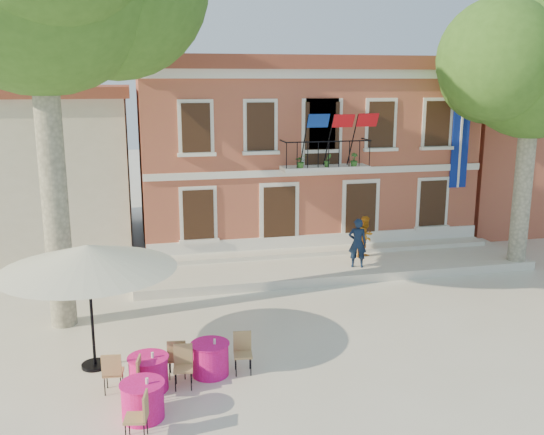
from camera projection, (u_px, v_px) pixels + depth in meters
The scene contains 12 objects.
ground at pixel (315, 320), 17.08m from camera, with size 90.00×90.00×0.00m, color beige.
main_building at pixel (294, 147), 26.17m from camera, with size 13.50×9.59×7.50m.
neighbor_west at pixel (15, 165), 24.74m from camera, with size 9.40×9.40×6.40m.
neighbor_east at pixel (523, 151), 29.88m from camera, with size 9.40×9.40×6.40m.
terrace at pixel (333, 265), 21.67m from camera, with size 14.00×3.40×0.30m, color silver.
plane_tree_east at pixel (534, 69), 20.29m from camera, with size 4.83×4.83×9.48m.
patio_umbrella at pixel (88, 258), 13.74m from camera, with size 4.02×4.02×2.99m.
pedestrian_navy at pixel (357, 243), 20.80m from camera, with size 0.63×0.41×1.72m, color #101D36.
pedestrian_orange at pixel (366, 237), 22.01m from camera, with size 0.74×0.58×1.53m, color orange.
cafe_table_0 at pixel (210, 358), 13.87m from camera, with size 1.96×0.90×0.95m.
cafe_table_1 at pixel (149, 372), 13.19m from camera, with size 1.95×0.90×0.95m.
cafe_table_2 at pixel (143, 399), 12.07m from camera, with size 0.90×1.96×0.95m.
Camera 1 is at (-4.79, -15.32, 6.64)m, focal length 40.00 mm.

